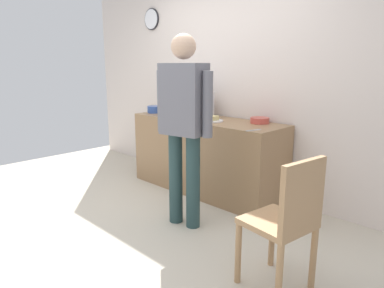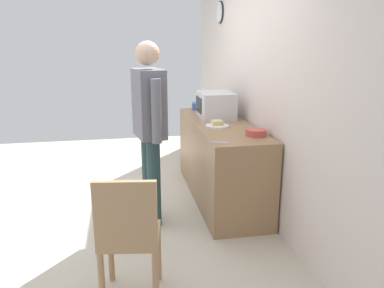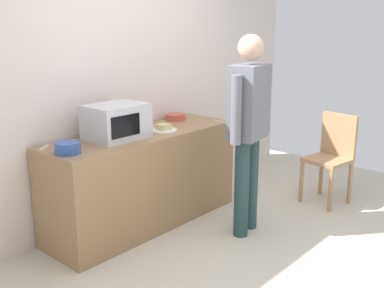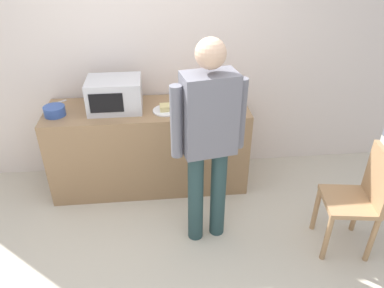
% 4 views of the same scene
% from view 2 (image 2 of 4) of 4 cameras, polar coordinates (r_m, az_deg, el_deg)
% --- Properties ---
extents(ground_plane, '(6.00, 6.00, 0.00)m').
position_cam_2_polar(ground_plane, '(4.34, -11.69, -9.10)').
color(ground_plane, beige).
extents(back_wall, '(5.40, 0.13, 2.60)m').
position_cam_2_polar(back_wall, '(4.25, 9.66, 8.79)').
color(back_wall, silver).
rests_on(back_wall, ground_plane).
extents(kitchen_counter, '(1.95, 0.62, 0.88)m').
position_cam_2_polar(kitchen_counter, '(4.36, 4.25, -2.47)').
color(kitchen_counter, '#93704C').
rests_on(kitchen_counter, ground_plane).
extents(microwave, '(0.50, 0.39, 0.30)m').
position_cam_2_polar(microwave, '(4.49, 3.57, 5.87)').
color(microwave, silver).
rests_on(microwave, kitchen_counter).
extents(sandwich_plate, '(0.25, 0.25, 0.07)m').
position_cam_2_polar(sandwich_plate, '(4.05, 3.78, 2.93)').
color(sandwich_plate, white).
rests_on(sandwich_plate, kitchen_counter).
extents(salad_bowl, '(0.20, 0.20, 0.06)m').
position_cam_2_polar(salad_bowl, '(3.71, 9.55, 1.75)').
color(salad_bowl, '#C64C42').
rests_on(salad_bowl, kitchen_counter).
extents(cereal_bowl, '(0.20, 0.20, 0.09)m').
position_cam_2_polar(cereal_bowl, '(5.03, 1.09, 5.69)').
color(cereal_bowl, '#33519E').
rests_on(cereal_bowl, kitchen_counter).
extents(fork_utensil, '(0.15, 0.12, 0.01)m').
position_cam_2_polar(fork_utensil, '(5.13, 4.12, 5.38)').
color(fork_utensil, silver).
rests_on(fork_utensil, kitchen_counter).
extents(spoon_utensil, '(0.07, 0.17, 0.01)m').
position_cam_2_polar(spoon_utensil, '(3.40, 4.13, 0.23)').
color(spoon_utensil, silver).
rests_on(spoon_utensil, kitchen_counter).
extents(person_standing, '(0.58, 0.31, 1.77)m').
position_cam_2_polar(person_standing, '(3.61, -6.40, 3.50)').
color(person_standing, '#253F40').
rests_on(person_standing, ground_plane).
extents(wooden_chair, '(0.45, 0.45, 0.94)m').
position_cam_2_polar(wooden_chair, '(2.64, -9.47, -13.20)').
color(wooden_chair, '#A87F56').
rests_on(wooden_chair, ground_plane).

